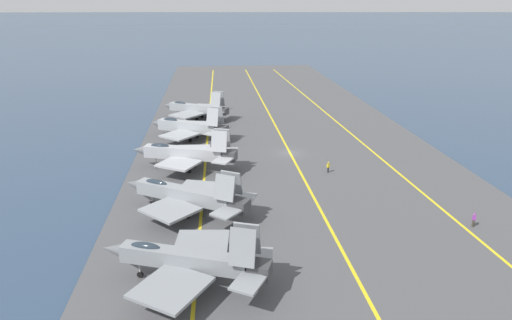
# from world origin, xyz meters

# --- Properties ---
(ground_plane) EXTENTS (2000.00, 2000.00, 0.00)m
(ground_plane) POSITION_xyz_m (0.00, 0.00, 0.00)
(ground_plane) COLOR #2D425B
(carrier_deck) EXTENTS (217.80, 51.22, 0.40)m
(carrier_deck) POSITION_xyz_m (0.00, 0.00, 0.20)
(carrier_deck) COLOR #4C4C4F
(carrier_deck) RESTS_ON ground
(deck_stripe_foul_line) EXTENTS (195.89, 7.81, 0.01)m
(deck_stripe_foul_line) POSITION_xyz_m (0.00, -14.09, 0.40)
(deck_stripe_foul_line) COLOR yellow
(deck_stripe_foul_line) RESTS_ON carrier_deck
(deck_stripe_centerline) EXTENTS (196.02, 0.36, 0.01)m
(deck_stripe_centerline) POSITION_xyz_m (0.00, 0.00, 0.40)
(deck_stripe_centerline) COLOR yellow
(deck_stripe_centerline) RESTS_ON carrier_deck
(deck_stripe_edge_line) EXTENTS (195.98, 4.63, 0.01)m
(deck_stripe_edge_line) POSITION_xyz_m (0.00, 14.09, 0.40)
(deck_stripe_edge_line) COLOR yellow
(deck_stripe_edge_line) RESTS_ON carrier_deck
(parked_jet_nearest) EXTENTS (13.42, 15.95, 6.62)m
(parked_jet_nearest) POSITION_xyz_m (-36.28, 15.38, 3.01)
(parked_jet_nearest) COLOR gray
(parked_jet_nearest) RESTS_ON carrier_deck
(parked_jet_second) EXTENTS (13.14, 16.57, 6.11)m
(parked_jet_second) POSITION_xyz_m (-21.43, 16.22, 2.80)
(parked_jet_second) COLOR gray
(parked_jet_second) RESTS_ON carrier_deck
(parked_jet_third) EXTENTS (11.97, 16.33, 6.60)m
(parked_jet_third) POSITION_xyz_m (-6.44, 16.96, 3.12)
(parked_jet_third) COLOR #A8AAAF
(parked_jet_third) RESTS_ON carrier_deck
(parked_jet_fourth) EXTENTS (13.37, 15.68, 6.45)m
(parked_jet_fourth) POSITION_xyz_m (9.85, 17.12, 2.78)
(parked_jet_fourth) COLOR #9EA3A8
(parked_jet_fourth) RESTS_ON carrier_deck
(parked_jet_fifth) EXTENTS (13.91, 15.53, 6.34)m
(parked_jet_fifth) POSITION_xyz_m (25.07, 16.23, 2.72)
(parked_jet_fifth) COLOR #93999E
(parked_jet_fifth) RESTS_ON carrier_deck
(crew_purple_vest) EXTENTS (0.43, 0.46, 1.76)m
(crew_purple_vest) POSITION_xyz_m (-28.17, -16.19, 1.37)
(crew_purple_vest) COLOR #383328
(crew_purple_vest) RESTS_ON carrier_deck
(crew_yellow_vest) EXTENTS (0.41, 0.46, 1.66)m
(crew_yellow_vest) POSITION_xyz_m (-9.60, -4.09, 1.31)
(crew_yellow_vest) COLOR #232328
(crew_yellow_vest) RESTS_ON carrier_deck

